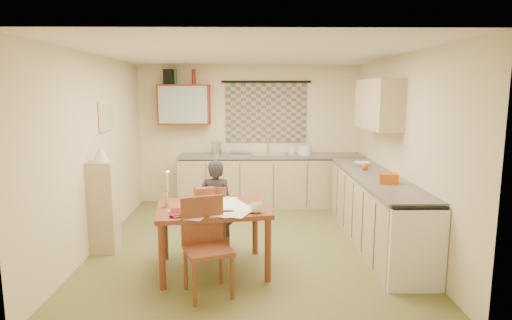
{
  "coord_description": "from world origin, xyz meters",
  "views": [
    {
      "loc": [
        0.02,
        -5.53,
        2.03
      ],
      "look_at": [
        0.09,
        0.2,
        1.11
      ],
      "focal_mm": 30.0,
      "sensor_mm": 36.0,
      "label": 1
    }
  ],
  "objects_px": {
    "counter_back": "(272,181)",
    "chair_far": "(213,231)",
    "shelf_stand": "(104,207)",
    "dining_table": "(213,238)",
    "person": "(216,206)",
    "counter_right": "(375,209)",
    "stove": "(408,241)"
  },
  "relations": [
    {
      "from": "dining_table",
      "to": "shelf_stand",
      "type": "bearing_deg",
      "value": 148.77
    },
    {
      "from": "chair_far",
      "to": "dining_table",
      "type": "bearing_deg",
      "value": 99.63
    },
    {
      "from": "counter_back",
      "to": "shelf_stand",
      "type": "height_order",
      "value": "shelf_stand"
    },
    {
      "from": "counter_right",
      "to": "person",
      "type": "distance_m",
      "value": 2.16
    },
    {
      "from": "counter_right",
      "to": "shelf_stand",
      "type": "height_order",
      "value": "shelf_stand"
    },
    {
      "from": "person",
      "to": "stove",
      "type": "bearing_deg",
      "value": 165.06
    },
    {
      "from": "chair_far",
      "to": "person",
      "type": "bearing_deg",
      "value": 159.45
    },
    {
      "from": "counter_back",
      "to": "chair_far",
      "type": "height_order",
      "value": "counter_back"
    },
    {
      "from": "counter_right",
      "to": "person",
      "type": "xyz_separation_m",
      "value": [
        -2.12,
        -0.35,
        0.14
      ]
    },
    {
      "from": "shelf_stand",
      "to": "counter_back",
      "type": "bearing_deg",
      "value": 44.74
    },
    {
      "from": "stove",
      "to": "chair_far",
      "type": "bearing_deg",
      "value": 157.01
    },
    {
      "from": "stove",
      "to": "dining_table",
      "type": "height_order",
      "value": "stove"
    },
    {
      "from": "counter_right",
      "to": "stove",
      "type": "height_order",
      "value": "counter_right"
    },
    {
      "from": "stove",
      "to": "shelf_stand",
      "type": "distance_m",
      "value": 3.66
    },
    {
      "from": "counter_back",
      "to": "shelf_stand",
      "type": "relative_size",
      "value": 2.82
    },
    {
      "from": "counter_back",
      "to": "dining_table",
      "type": "distance_m",
      "value": 2.93
    },
    {
      "from": "counter_back",
      "to": "dining_table",
      "type": "bearing_deg",
      "value": -106.29
    },
    {
      "from": "dining_table",
      "to": "shelf_stand",
      "type": "xyz_separation_m",
      "value": [
        -1.43,
        0.58,
        0.21
      ]
    },
    {
      "from": "dining_table",
      "to": "counter_back",
      "type": "bearing_deg",
      "value": 64.69
    },
    {
      "from": "stove",
      "to": "shelf_stand",
      "type": "xyz_separation_m",
      "value": [
        -3.54,
        0.92,
        0.14
      ]
    },
    {
      "from": "stove",
      "to": "chair_far",
      "type": "xyz_separation_m",
      "value": [
        -2.16,
        0.92,
        -0.18
      ]
    },
    {
      "from": "person",
      "to": "shelf_stand",
      "type": "distance_m",
      "value": 1.42
    },
    {
      "from": "shelf_stand",
      "to": "chair_far",
      "type": "bearing_deg",
      "value": -0.11
    },
    {
      "from": "counter_back",
      "to": "counter_right",
      "type": "bearing_deg",
      "value": -55.86
    },
    {
      "from": "counter_right",
      "to": "shelf_stand",
      "type": "xyz_separation_m",
      "value": [
        -3.54,
        -0.33,
        0.13
      ]
    },
    {
      "from": "dining_table",
      "to": "chair_far",
      "type": "distance_m",
      "value": 0.59
    },
    {
      "from": "dining_table",
      "to": "shelf_stand",
      "type": "relative_size",
      "value": 1.16
    },
    {
      "from": "counter_back",
      "to": "person",
      "type": "xyz_separation_m",
      "value": [
        -0.83,
        -2.25,
        0.14
      ]
    },
    {
      "from": "person",
      "to": "dining_table",
      "type": "bearing_deg",
      "value": 99.03
    },
    {
      "from": "person",
      "to": "counter_right",
      "type": "bearing_deg",
      "value": -162.63
    },
    {
      "from": "counter_right",
      "to": "chair_far",
      "type": "distance_m",
      "value": 2.2
    },
    {
      "from": "stove",
      "to": "shelf_stand",
      "type": "relative_size",
      "value": 0.77
    }
  ]
}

